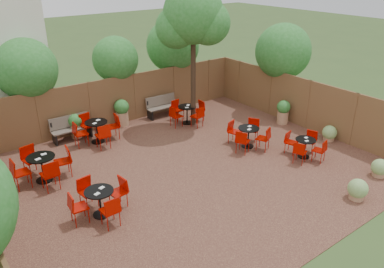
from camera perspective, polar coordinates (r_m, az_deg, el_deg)
ground at (r=12.63m, az=-0.74°, el=-5.54°), size 80.00×80.00×0.00m
courtyard_paving at (r=12.62m, az=-0.74°, el=-5.50°), size 12.00×10.00×0.02m
fence_back at (r=16.17m, az=-11.38°, el=4.69°), size 12.00×0.08×2.00m
fence_right at (r=16.18m, az=16.64°, el=4.16°), size 0.08×10.00×2.00m
overhang_foliage at (r=13.05m, az=-12.32°, el=7.67°), size 15.72×10.73×2.46m
courtyard_tree at (r=15.06m, az=0.18°, el=16.56°), size 2.52×2.42×5.58m
park_bench_left at (r=15.32m, az=-17.37°, el=0.90°), size 1.51×0.51×0.93m
park_bench_right at (r=16.97m, az=-4.43°, el=4.17°), size 1.45×0.49×0.89m
bistro_tables at (r=13.32m, az=-5.89°, el=-1.72°), size 9.27×7.01×0.96m
planters at (r=15.01m, az=-12.16°, el=1.42°), size 11.82×4.43×1.14m
low_shrubs at (r=13.59m, az=22.67°, el=-3.84°), size 3.33×3.42×0.61m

